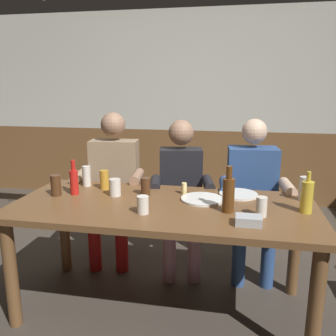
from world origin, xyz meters
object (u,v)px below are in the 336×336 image
at_px(plate_0, 238,194).
at_px(pint_glass_4, 87,176).
at_px(bottle_0, 228,194).
at_px(pint_glass_2, 143,205).
at_px(pint_glass_7, 115,187).
at_px(person_0, 113,181).
at_px(pint_glass_1, 304,189).
at_px(bottle_2, 74,181).
at_px(pint_glass_3, 56,185).
at_px(dining_table, 163,219).
at_px(person_2, 252,190).
at_px(pint_glass_0, 261,207).
at_px(bottle_1, 307,196).
at_px(plate_1, 202,199).
at_px(condiment_caddy, 249,220).
at_px(pint_glass_5, 104,180).
at_px(table_candle, 184,188).
at_px(pint_glass_6, 145,186).
at_px(person_1, 181,189).

xyz_separation_m(plate_0, pint_glass_4, (-1.11, 0.02, 0.07)).
xyz_separation_m(plate_0, bottle_0, (-0.06, -0.34, 0.11)).
bearing_deg(pint_glass_2, pint_glass_7, 132.87).
xyz_separation_m(person_0, pint_glass_1, (1.45, -0.41, 0.13)).
bearing_deg(bottle_2, pint_glass_3, -154.90).
xyz_separation_m(dining_table, pint_glass_4, (-0.64, 0.30, 0.17)).
height_order(pint_glass_1, pint_glass_4, pint_glass_1).
bearing_deg(pint_glass_1, person_2, 126.62).
height_order(person_0, pint_glass_0, person_0).
xyz_separation_m(bottle_1, pint_glass_7, (-1.21, 0.10, -0.04)).
xyz_separation_m(pint_glass_0, pint_glass_1, (0.29, 0.35, 0.02)).
relative_size(plate_1, pint_glass_7, 2.37).
distance_m(bottle_1, pint_glass_1, 0.23).
height_order(condiment_caddy, pint_glass_1, pint_glass_1).
height_order(bottle_1, pint_glass_2, bottle_1).
bearing_deg(bottle_2, pint_glass_1, 5.86).
xyz_separation_m(dining_table, person_2, (0.58, 0.66, 0.03)).
bearing_deg(bottle_2, plate_0, 9.59).
distance_m(pint_glass_5, pint_glass_7, 0.19).
bearing_deg(person_2, person_0, -4.53).
height_order(table_candle, pint_glass_4, pint_glass_4).
distance_m(bottle_0, pint_glass_4, 1.11).
height_order(pint_glass_4, pint_glass_7, pint_glass_4).
bearing_deg(pint_glass_0, plate_0, 108.53).
height_order(person_2, pint_glass_2, person_2).
xyz_separation_m(bottle_1, pint_glass_5, (-1.34, 0.23, -0.03)).
relative_size(pint_glass_0, pint_glass_1, 0.73).
xyz_separation_m(person_0, table_candle, (0.67, -0.42, 0.09)).
distance_m(table_candle, pint_glass_4, 0.75).
distance_m(table_candle, plate_0, 0.37).
bearing_deg(pint_glass_1, condiment_caddy, -126.81).
relative_size(pint_glass_5, pint_glass_6, 1.14).
distance_m(plate_1, pint_glass_7, 0.59).
xyz_separation_m(person_1, plate_1, (0.22, -0.51, 0.09)).
bearing_deg(pint_glass_0, table_candle, 145.85).
distance_m(table_candle, pint_glass_3, 0.87).
bearing_deg(pint_glass_5, person_2, 21.08).
xyz_separation_m(table_candle, pint_glass_6, (-0.26, -0.07, 0.02)).
distance_m(table_candle, pint_glass_2, 0.46).
bearing_deg(dining_table, pint_glass_7, 162.55).
bearing_deg(person_2, bottle_1, 108.87).
distance_m(dining_table, plate_0, 0.56).
bearing_deg(pint_glass_3, pint_glass_2, -18.35).
bearing_deg(bottle_1, bottle_0, -170.43).
xyz_separation_m(bottle_0, pint_glass_0, (0.19, -0.04, -0.06)).
distance_m(plate_1, pint_glass_4, 0.90).
relative_size(person_0, pint_glass_5, 9.06).
distance_m(pint_glass_1, pint_glass_5, 1.37).
bearing_deg(bottle_0, condiment_caddy, -57.67).
bearing_deg(table_candle, pint_glass_1, 0.74).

